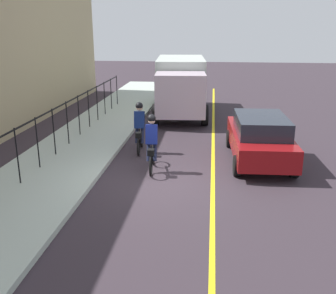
{
  "coord_description": "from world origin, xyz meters",
  "views": [
    {
      "loc": [
        -10.64,
        -1.49,
        4.39
      ],
      "look_at": [
        0.2,
        -0.26,
        1.0
      ],
      "focal_mm": 41.84,
      "sensor_mm": 36.0,
      "label": 1
    }
  ],
  "objects_px": {
    "patrol_sedan": "(260,137)",
    "cyclist_lead": "(140,128)",
    "cyclist_follow": "(152,143)",
    "box_truck_background": "(181,84)"
  },
  "relations": [
    {
      "from": "cyclist_follow",
      "to": "patrol_sedan",
      "type": "distance_m",
      "value": 3.7
    },
    {
      "from": "patrol_sedan",
      "to": "box_truck_background",
      "type": "relative_size",
      "value": 0.65
    },
    {
      "from": "patrol_sedan",
      "to": "box_truck_background",
      "type": "bearing_deg",
      "value": 22.06
    },
    {
      "from": "patrol_sedan",
      "to": "cyclist_lead",
      "type": "bearing_deg",
      "value": 80.92
    },
    {
      "from": "patrol_sedan",
      "to": "cyclist_follow",
      "type": "bearing_deg",
      "value": 109.49
    },
    {
      "from": "patrol_sedan",
      "to": "box_truck_background",
      "type": "xyz_separation_m",
      "value": [
        7.18,
        3.24,
        0.73
      ]
    },
    {
      "from": "cyclist_follow",
      "to": "box_truck_background",
      "type": "bearing_deg",
      "value": -5.37
    },
    {
      "from": "cyclist_lead",
      "to": "box_truck_background",
      "type": "relative_size",
      "value": 0.27
    },
    {
      "from": "cyclist_lead",
      "to": "box_truck_background",
      "type": "xyz_separation_m",
      "value": [
        6.68,
        -0.91,
        0.64
      ]
    },
    {
      "from": "cyclist_follow",
      "to": "patrol_sedan",
      "type": "height_order",
      "value": "cyclist_follow"
    }
  ]
}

